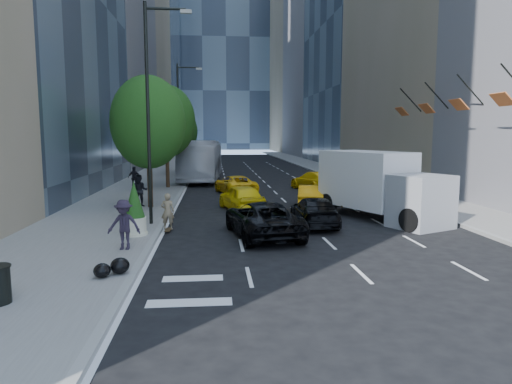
{
  "coord_description": "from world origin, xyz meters",
  "views": [
    {
      "loc": [
        -3.52,
        -17.39,
        4.31
      ],
      "look_at": [
        -1.57,
        3.87,
        1.6
      ],
      "focal_mm": 32.0,
      "sensor_mm": 36.0,
      "label": 1
    }
  ],
  "objects": [
    {
      "name": "facade_flags",
      "position": [
        10.64,
        10.0,
        6.18
      ],
      "size": [
        1.85,
        13.3,
        2.05
      ],
      "color": "black",
      "rests_on": "ground"
    },
    {
      "name": "tree_far",
      "position": [
        -7.2,
        32.0,
        4.62
      ],
      "size": [
        3.9,
        3.9,
        6.92
      ],
      "color": "#332313",
      "rests_on": "sidewalk_left"
    },
    {
      "name": "traffic_signal",
      "position": [
        -6.4,
        40.0,
        4.23
      ],
      "size": [
        2.48,
        0.53,
        5.2
      ],
      "color": "black",
      "rests_on": "sidewalk_left"
    },
    {
      "name": "taxi_d",
      "position": [
        4.2,
        17.1,
        0.74
      ],
      "size": [
        3.5,
        5.46,
        1.47
      ],
      "primitive_type": "imported",
      "rotation": [
        0.0,
        0.0,
        3.45
      ],
      "color": "yellow",
      "rests_on": "ground"
    },
    {
      "name": "sidewalk_left",
      "position": [
        -9.0,
        30.0,
        0.07
      ],
      "size": [
        6.0,
        120.0,
        0.15
      ],
      "primitive_type": "cube",
      "color": "slate",
      "rests_on": "ground"
    },
    {
      "name": "skateboarder",
      "position": [
        -5.6,
        2.77,
        0.81
      ],
      "size": [
        0.61,
        0.41,
        1.62
      ],
      "primitive_type": "imported",
      "rotation": [
        0.0,
        0.0,
        3.1
      ],
      "color": "#7E6B4F",
      "rests_on": "ground"
    },
    {
      "name": "lamp_near",
      "position": [
        -6.32,
        4.0,
        5.81
      ],
      "size": [
        2.13,
        0.22,
        10.0
      ],
      "color": "black",
      "rests_on": "sidewalk_left"
    },
    {
      "name": "sidewalk_right",
      "position": [
        10.0,
        30.0,
        0.07
      ],
      "size": [
        4.0,
        120.0,
        0.15
      ],
      "primitive_type": "cube",
      "color": "slate",
      "rests_on": "ground"
    },
    {
      "name": "tree_mid",
      "position": [
        -7.2,
        19.0,
        5.32
      ],
      "size": [
        4.5,
        4.5,
        7.99
      ],
      "color": "#332313",
      "rests_on": "sidewalk_left"
    },
    {
      "name": "pedestrian_c",
      "position": [
        -6.8,
        -0.83,
        1.06
      ],
      "size": [
        1.24,
        0.79,
        1.83
      ],
      "primitive_type": "imported",
      "rotation": [
        0.0,
        0.0,
        -0.1
      ],
      "color": "#251D2B",
      "rests_on": "sidewalk_left"
    },
    {
      "name": "tower_left_end",
      "position": [
        -22.0,
        92.0,
        30.0
      ],
      "size": [
        20.0,
        28.0,
        60.0
      ],
      "primitive_type": "cube",
      "color": "#2A3441",
      "rests_on": "ground"
    },
    {
      "name": "box_truck",
      "position": [
        4.87,
        5.04,
        1.74
      ],
      "size": [
        5.24,
        7.55,
        3.41
      ],
      "rotation": [
        0.0,
        0.0,
        0.42
      ],
      "color": "silver",
      "rests_on": "ground"
    },
    {
      "name": "tree_near",
      "position": [
        -7.2,
        9.0,
        4.97
      ],
      "size": [
        4.2,
        4.2,
        7.46
      ],
      "color": "#332313",
      "rests_on": "sidewalk_left"
    },
    {
      "name": "planter_shrub",
      "position": [
        -6.83,
        1.59,
        1.22
      ],
      "size": [
        0.93,
        0.93,
        2.24
      ],
      "color": "beige",
      "rests_on": "sidewalk_left"
    },
    {
      "name": "tower_right_far",
      "position": [
        22.0,
        98.0,
        25.0
      ],
      "size": [
        20.0,
        24.0,
        50.0
      ],
      "primitive_type": "cube",
      "color": "#82795A",
      "rests_on": "ground"
    },
    {
      "name": "pedestrian_a",
      "position": [
        -7.83,
        9.23,
        1.08
      ],
      "size": [
        0.9,
        0.7,
        1.86
      ],
      "primitive_type": "imported",
      "rotation": [
        0.0,
        0.0,
        -0.0
      ],
      "color": "black",
      "rests_on": "sidewalk_left"
    },
    {
      "name": "black_sedan_lincoln",
      "position": [
        -1.5,
        1.5,
        0.75
      ],
      "size": [
        3.29,
        5.7,
        1.5
      ],
      "primitive_type": "imported",
      "rotation": [
        0.0,
        0.0,
        3.3
      ],
      "color": "black",
      "rests_on": "ground"
    },
    {
      "name": "black_sedan_mercedes",
      "position": [
        1.2,
        3.6,
        0.67
      ],
      "size": [
        2.08,
        4.7,
        1.34
      ],
      "primitive_type": "imported",
      "rotation": [
        0.0,
        0.0,
        3.1
      ],
      "color": "black",
      "rests_on": "ground"
    },
    {
      "name": "city_bus",
      "position": [
        -4.7,
        26.08,
        1.87
      ],
      "size": [
        3.89,
        13.55,
        3.73
      ],
      "primitive_type": "imported",
      "rotation": [
        0.0,
        0.0,
        -0.06
      ],
      "color": "silver",
      "rests_on": "ground"
    },
    {
      "name": "taxi_c",
      "position": [
        -2.0,
        15.66,
        0.67
      ],
      "size": [
        3.32,
        5.2,
        1.34
      ],
      "primitive_type": "imported",
      "rotation": [
        0.0,
        0.0,
        3.39
      ],
      "color": "yellow",
      "rests_on": "ground"
    },
    {
      "name": "lamp_far",
      "position": [
        -6.32,
        22.0,
        5.81
      ],
      "size": [
        2.13,
        0.22,
        10.0
      ],
      "color": "black",
      "rests_on": "sidewalk_left"
    },
    {
      "name": "ground",
      "position": [
        0.0,
        0.0,
        0.0
      ],
      "size": [
        160.0,
        160.0,
        0.0
      ],
      "primitive_type": "plane",
      "color": "black",
      "rests_on": "ground"
    },
    {
      "name": "pedestrian_b",
      "position": [
        -9.61,
        18.0,
        1.01
      ],
      "size": [
        1.07,
        0.6,
        1.72
      ],
      "primitive_type": "imported",
      "rotation": [
        0.0,
        0.0,
        2.95
      ],
      "color": "black",
      "rests_on": "sidewalk_left"
    },
    {
      "name": "taxi_a",
      "position": [
        -2.0,
        8.21,
        0.75
      ],
      "size": [
        2.76,
        4.68,
        1.5
      ],
      "primitive_type": "imported",
      "rotation": [
        0.0,
        0.0,
        3.38
      ],
      "color": "yellow",
      "rests_on": "ground"
    },
    {
      "name": "taxi_b",
      "position": [
        2.18,
        9.0,
        0.67
      ],
      "size": [
        2.25,
        4.26,
        1.33
      ],
      "primitive_type": "imported",
      "rotation": [
        0.0,
        0.0,
        2.92
      ],
      "color": "orange",
      "rests_on": "ground"
    },
    {
      "name": "garbage_bags",
      "position": [
        -6.56,
        -3.92,
        0.38
      ],
      "size": [
        0.97,
        0.94,
        0.48
      ],
      "color": "black",
      "rests_on": "sidewalk_left"
    }
  ]
}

